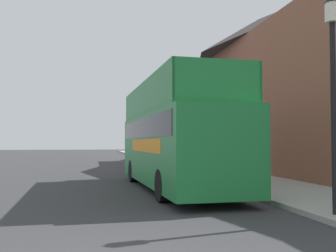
{
  "coord_description": "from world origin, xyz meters",
  "views": [
    {
      "loc": [
        0.06,
        -4.59,
        1.76
      ],
      "look_at": [
        2.84,
        9.8,
        2.37
      ],
      "focal_mm": 42.0,
      "sensor_mm": 36.0,
      "label": 1
    }
  ],
  "objects_px": {
    "tour_bus": "(174,142)",
    "lamp_post_nearest": "(333,62)",
    "lamp_post_second": "(218,102)",
    "parked_car_ahead_of_bus": "(158,160)"
  },
  "relations": [
    {
      "from": "tour_bus",
      "to": "lamp_post_nearest",
      "type": "distance_m",
      "value": 7.15
    },
    {
      "from": "tour_bus",
      "to": "lamp_post_second",
      "type": "height_order",
      "value": "lamp_post_second"
    },
    {
      "from": "tour_bus",
      "to": "lamp_post_nearest",
      "type": "height_order",
      "value": "lamp_post_nearest"
    },
    {
      "from": "parked_car_ahead_of_bus",
      "to": "lamp_post_nearest",
      "type": "xyz_separation_m",
      "value": [
        1.59,
        -14.76,
        2.85
      ]
    },
    {
      "from": "parked_car_ahead_of_bus",
      "to": "lamp_post_second",
      "type": "distance_m",
      "value": 6.71
    },
    {
      "from": "lamp_post_nearest",
      "to": "lamp_post_second",
      "type": "relative_size",
      "value": 1.0
    },
    {
      "from": "tour_bus",
      "to": "parked_car_ahead_of_bus",
      "type": "height_order",
      "value": "tour_bus"
    },
    {
      "from": "lamp_post_nearest",
      "to": "lamp_post_second",
      "type": "height_order",
      "value": "lamp_post_nearest"
    },
    {
      "from": "parked_car_ahead_of_bus",
      "to": "lamp_post_nearest",
      "type": "bearing_deg",
      "value": -85.85
    },
    {
      "from": "tour_bus",
      "to": "lamp_post_second",
      "type": "bearing_deg",
      "value": 41.38
    }
  ]
}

